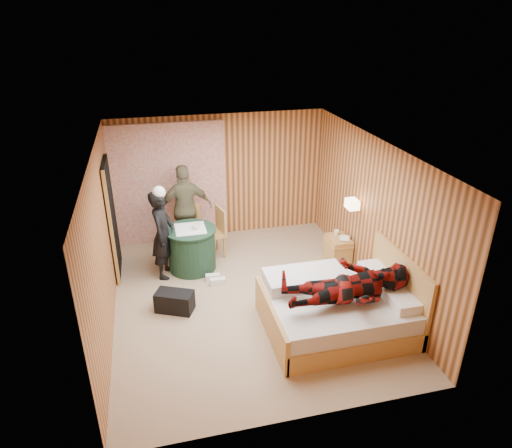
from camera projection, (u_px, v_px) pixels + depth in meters
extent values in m
cube|color=tan|center=(248.00, 298.00, 7.44)|extent=(4.20, 5.00, 0.01)
cube|color=white|center=(246.00, 149.00, 6.38)|extent=(4.20, 5.00, 0.01)
cube|color=#D38751|center=(220.00, 177.00, 9.11)|extent=(4.20, 0.02, 2.50)
cube|color=#D38751|center=(103.00, 245.00, 6.46)|extent=(0.02, 5.00, 2.50)
cube|color=#D38751|center=(374.00, 216.00, 7.36)|extent=(0.02, 5.00, 2.50)
cube|color=beige|center=(170.00, 184.00, 8.86)|extent=(2.20, 0.08, 2.40)
cube|color=black|center=(112.00, 219.00, 7.80)|extent=(0.06, 0.90, 2.05)
cylinder|color=gold|center=(356.00, 204.00, 7.71)|extent=(0.18, 0.04, 0.04)
cube|color=#FFDCB2|center=(352.00, 204.00, 7.70)|extent=(0.18, 0.24, 0.16)
cube|color=tan|center=(336.00, 319.00, 6.69)|extent=(2.01, 1.60, 0.30)
cube|color=silver|center=(338.00, 304.00, 6.58)|extent=(1.95, 1.54, 0.25)
cube|color=tan|center=(271.00, 322.00, 6.42)|extent=(0.06, 1.60, 0.56)
cube|color=tan|center=(399.00, 288.00, 6.73)|extent=(0.06, 1.60, 1.10)
cube|color=white|center=(402.00, 300.00, 6.33)|extent=(0.38, 0.55, 0.14)
cube|color=white|center=(376.00, 272.00, 7.00)|extent=(0.38, 0.55, 0.14)
cube|color=silver|center=(305.00, 278.00, 6.81)|extent=(1.20, 0.60, 0.18)
cube|color=tan|center=(338.00, 250.00, 8.41)|extent=(0.37, 0.51, 0.51)
cube|color=tan|center=(339.00, 242.00, 8.34)|extent=(0.39, 0.53, 0.03)
cylinder|color=#1D3F2C|center=(192.00, 249.00, 8.16)|extent=(0.84, 0.84, 0.77)
cylinder|color=#1D3F2C|center=(190.00, 230.00, 8.00)|extent=(0.90, 0.90, 0.03)
cube|color=white|center=(190.00, 229.00, 7.99)|extent=(0.68, 0.68, 0.01)
cube|color=tan|center=(188.00, 231.00, 8.69)|extent=(0.54, 0.54, 0.05)
cube|color=tan|center=(189.00, 215.00, 8.75)|extent=(0.41, 0.18, 0.46)
cylinder|color=tan|center=(178.00, 246.00, 8.65)|extent=(0.04, 0.04, 0.43)
cylinder|color=tan|center=(199.00, 238.00, 8.92)|extent=(0.04, 0.04, 0.43)
cube|color=tan|center=(212.00, 234.00, 8.54)|extent=(0.52, 0.52, 0.05)
cube|color=tan|center=(221.00, 220.00, 8.52)|extent=(0.15, 0.43, 0.47)
cylinder|color=tan|center=(200.00, 244.00, 8.71)|extent=(0.04, 0.04, 0.44)
cylinder|color=tan|center=(224.00, 247.00, 8.58)|extent=(0.04, 0.04, 0.44)
cube|color=black|center=(175.00, 301.00, 7.09)|extent=(0.65, 0.52, 0.32)
cube|color=white|center=(213.00, 277.00, 7.93)|extent=(0.25, 0.12, 0.11)
cube|color=white|center=(218.00, 281.00, 7.80)|extent=(0.26, 0.11, 0.12)
imported|color=black|center=(163.00, 234.00, 7.78)|extent=(0.54, 0.67, 1.59)
imported|color=#666244|center=(186.00, 209.00, 8.62)|extent=(1.05, 0.52, 1.72)
imported|color=maroon|center=(350.00, 278.00, 6.18)|extent=(0.86, 0.67, 1.77)
imported|color=white|center=(340.00, 239.00, 8.25)|extent=(0.22, 0.26, 0.02)
imported|color=white|center=(340.00, 238.00, 8.24)|extent=(0.26, 0.28, 0.02)
imported|color=white|center=(336.00, 233.00, 8.39)|extent=(0.13, 0.13, 0.09)
imported|color=white|center=(196.00, 227.00, 7.94)|extent=(0.13, 0.13, 0.10)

